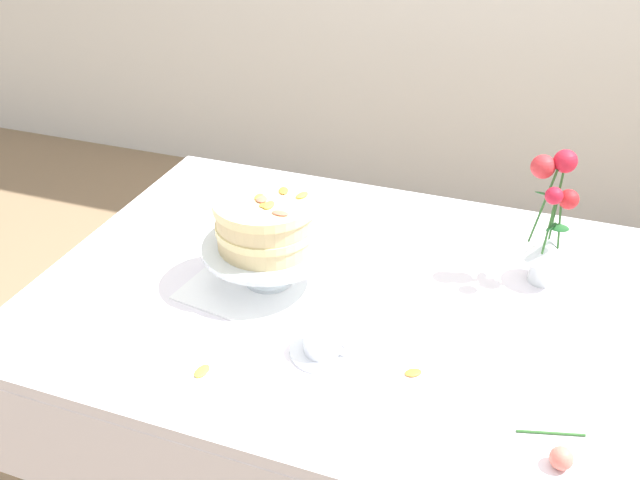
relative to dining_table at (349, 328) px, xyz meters
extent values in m
cube|color=white|center=(0.00, 0.03, 0.08)|extent=(1.40, 1.00, 0.03)
cylinder|color=brown|center=(-0.60, -0.37, -0.29)|extent=(0.06, 0.06, 0.71)
cylinder|color=brown|center=(-0.60, 0.43, -0.29)|extent=(0.06, 0.06, 0.71)
cylinder|color=brown|center=(0.60, 0.43, -0.29)|extent=(0.06, 0.06, 0.71)
cube|color=white|center=(-0.19, -0.01, 0.09)|extent=(0.36, 0.36, 0.00)
cylinder|color=silver|center=(-0.19, -0.01, 0.10)|extent=(0.11, 0.11, 0.01)
cylinder|color=silver|center=(-0.19, -0.01, 0.14)|extent=(0.03, 0.03, 0.07)
cylinder|color=silver|center=(-0.19, -0.01, 0.19)|extent=(0.29, 0.29, 0.01)
cylinder|color=beige|center=(-0.19, -0.01, 0.21)|extent=(0.22, 0.22, 0.04)
cylinder|color=beige|center=(-0.19, -0.01, 0.24)|extent=(0.22, 0.22, 0.02)
cylinder|color=beige|center=(-0.19, -0.01, 0.27)|extent=(0.22, 0.22, 0.04)
cylinder|color=beige|center=(-0.19, -0.01, 0.30)|extent=(0.23, 0.23, 0.02)
ellipsoid|color=#E56B51|center=(-0.20, -0.02, 0.31)|extent=(0.03, 0.04, 0.01)
ellipsoid|color=yellow|center=(-0.20, -0.01, 0.31)|extent=(0.02, 0.03, 0.01)
ellipsoid|color=yellow|center=(-0.12, 0.03, 0.31)|extent=(0.03, 0.04, 0.01)
ellipsoid|color=#E56B51|center=(-0.14, -0.06, 0.31)|extent=(0.04, 0.02, 0.00)
ellipsoid|color=orange|center=(-0.17, 0.03, 0.31)|extent=(0.03, 0.04, 0.01)
ellipsoid|color=yellow|center=(-0.17, -0.04, 0.31)|extent=(0.02, 0.04, 0.01)
ellipsoid|color=orange|center=(-0.18, -0.04, 0.31)|extent=(0.04, 0.03, 0.00)
cylinder|color=silver|center=(0.39, 0.20, 0.12)|extent=(0.06, 0.06, 0.06)
cone|color=silver|center=(0.39, 0.20, 0.18)|extent=(0.10, 0.10, 0.05)
cylinder|color=#2D6028|center=(0.41, 0.20, 0.25)|extent=(0.02, 0.01, 0.12)
sphere|color=red|center=(0.41, 0.20, 0.31)|extent=(0.04, 0.04, 0.04)
ellipsoid|color=#236B2D|center=(0.41, 0.19, 0.24)|extent=(0.04, 0.02, 0.02)
cylinder|color=#2D6028|center=(0.39, 0.21, 0.28)|extent=(0.01, 0.02, 0.20)
sphere|color=red|center=(0.39, 0.22, 0.38)|extent=(0.05, 0.05, 0.05)
ellipsoid|color=#236B2D|center=(0.39, 0.22, 0.30)|extent=(0.02, 0.04, 0.01)
cylinder|color=#2D6028|center=(0.37, 0.21, 0.28)|extent=(0.03, 0.01, 0.19)
sphere|color=red|center=(0.35, 0.21, 0.37)|extent=(0.05, 0.05, 0.05)
ellipsoid|color=#236B2D|center=(0.37, 0.21, 0.31)|extent=(0.05, 0.03, 0.01)
cylinder|color=#2D6028|center=(0.39, 0.18, 0.26)|extent=(0.01, 0.03, 0.14)
sphere|color=red|center=(0.38, 0.17, 0.33)|extent=(0.04, 0.04, 0.04)
ellipsoid|color=#236B2D|center=(0.39, 0.19, 0.24)|extent=(0.03, 0.05, 0.02)
cylinder|color=white|center=(0.01, -0.20, 0.10)|extent=(0.13, 0.13, 0.01)
cylinder|color=white|center=(0.01, -0.20, 0.13)|extent=(0.08, 0.08, 0.06)
torus|color=white|center=(0.05, -0.20, 0.13)|extent=(0.03, 0.01, 0.03)
cylinder|color=#2D6028|center=(0.44, -0.26, 0.09)|extent=(0.11, 0.03, 0.01)
sphere|color=#ED7260|center=(0.46, -0.33, 0.11)|extent=(0.04, 0.04, 0.04)
ellipsoid|color=yellow|center=(-0.19, -0.33, 0.09)|extent=(0.03, 0.04, 0.01)
ellipsoid|color=orange|center=(0.19, -0.20, 0.09)|extent=(0.04, 0.04, 0.01)
camera|label=1|loc=(0.34, -1.15, 0.99)|focal=37.79mm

